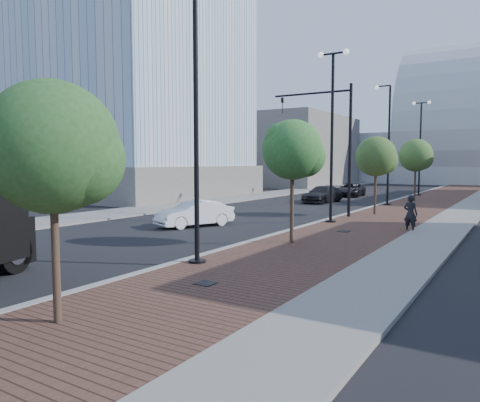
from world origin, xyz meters
The scene contains 22 objects.
sidewalk centered at (3.50, 40.00, 0.06)m, with size 7.00×140.00×0.12m, color #4C2D23.
concrete_strip centered at (6.20, 40.00, 0.07)m, with size 2.40×140.00×0.13m, color slate.
curb centered at (0.00, 40.00, 0.07)m, with size 0.30×140.00×0.14m, color gray.
west_sidewalk centered at (-13.00, 40.00, 0.06)m, with size 4.00×140.00×0.12m, color slate.
white_sedan centered at (-5.14, 17.35, 0.68)m, with size 1.45×4.15×1.37m, color white.
dark_car_mid centered at (-5.20, 42.59, 0.67)m, with size 2.23×4.84×1.35m, color black.
dark_car_far centered at (-4.89, 34.50, 0.69)m, with size 1.94×4.78×1.39m, color black.
pedestrian centered at (4.95, 21.13, 0.91)m, with size 0.66×0.44×1.82m, color black.
streetlight_1 centered at (0.49, 10.00, 4.34)m, with size 1.44×0.56×9.21m.
streetlight_2 centered at (0.60, 22.00, 4.82)m, with size 1.72×0.56×9.28m.
streetlight_3 centered at (0.49, 34.00, 4.34)m, with size 1.44×0.56×9.21m.
streetlight_4 centered at (0.60, 46.00, 4.82)m, with size 1.72×0.56×9.28m.
traffic_mast centered at (-0.30, 25.00, 4.98)m, with size 5.09×0.20×8.00m.
tree_0 centered at (1.65, 4.02, 3.66)m, with size 2.66×2.65×5.00m.
tree_1 centered at (1.65, 15.02, 3.86)m, with size 2.46×2.42×5.08m.
tree_2 centered at (1.65, 27.02, 3.72)m, with size 2.51×2.49×4.98m.
tree_3 centered at (1.65, 39.02, 3.94)m, with size 2.76×2.76×5.34m.
tower_podium centered at (-24.00, 32.00, 1.50)m, with size 19.00×19.00×3.00m, color slate.
convention_center centered at (-2.00, 85.00, 6.00)m, with size 50.00×30.00×50.00m.
commercial_block_nw centered at (-20.00, 60.00, 5.00)m, with size 14.00×20.00×10.00m, color slate.
utility_cover_1 centered at (2.40, 8.00, 0.13)m, with size 0.50×0.50×0.02m, color black.
utility_cover_2 centered at (2.40, 19.00, 0.13)m, with size 0.50×0.50×0.02m, color black.
Camera 1 is at (9.60, -1.80, 3.37)m, focal length 34.48 mm.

